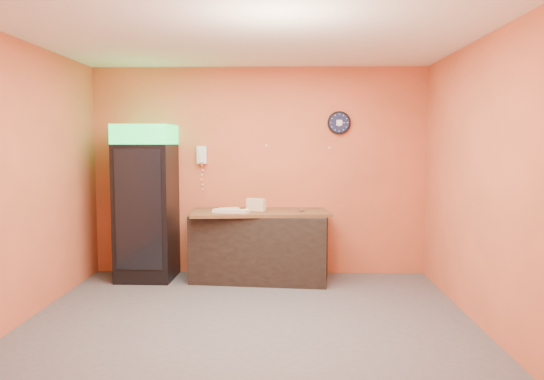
{
  "coord_description": "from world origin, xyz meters",
  "views": [
    {
      "loc": [
        0.36,
        -5.18,
        1.78
      ],
      "look_at": [
        0.21,
        0.6,
        1.27
      ],
      "focal_mm": 35.0,
      "sensor_mm": 36.0,
      "label": 1
    }
  ],
  "objects": [
    {
      "name": "floor",
      "position": [
        0.0,
        0.0,
        0.0
      ],
      "size": [
        4.5,
        4.5,
        0.0
      ],
      "primitive_type": "plane",
      "color": "#47474C",
      "rests_on": "ground"
    },
    {
      "name": "butcher_paper",
      "position": [
        0.03,
        1.61,
        0.89
      ],
      "size": [
        1.82,
        0.95,
        0.04
      ],
      "primitive_type": "cube",
      "rotation": [
        0.0,
        0.0,
        0.09
      ],
      "color": "brown",
      "rests_on": "prep_counter"
    },
    {
      "name": "sub_roll_stack",
      "position": [
        -0.02,
        1.63,
        0.99
      ],
      "size": [
        0.26,
        0.18,
        0.16
      ],
      "rotation": [
        0.0,
        0.0,
        -0.44
      ],
      "color": "beige",
      "rests_on": "butcher_paper"
    },
    {
      "name": "back_wall",
      "position": [
        0.0,
        2.0,
        1.4
      ],
      "size": [
        4.5,
        0.02,
        2.8
      ],
      "primitive_type": "cube",
      "color": "#E46540",
      "rests_on": "floor"
    },
    {
      "name": "wrapped_sandwich_right",
      "position": [
        -0.37,
        1.65,
        0.92
      ],
      "size": [
        0.27,
        0.19,
        0.04
      ],
      "primitive_type": "cube",
      "rotation": [
        0.0,
        0.0,
        0.4
      ],
      "color": "silver",
      "rests_on": "butcher_paper"
    },
    {
      "name": "wall_phone",
      "position": [
        -0.77,
        1.95,
        1.62
      ],
      "size": [
        0.13,
        0.11,
        0.24
      ],
      "color": "white",
      "rests_on": "back_wall"
    },
    {
      "name": "left_wall",
      "position": [
        -2.25,
        0.0,
        1.4
      ],
      "size": [
        0.02,
        4.0,
        2.8
      ],
      "primitive_type": "cube",
      "color": "#E46540",
      "rests_on": "floor"
    },
    {
      "name": "wrapped_sandwich_mid",
      "position": [
        -0.24,
        1.41,
        0.93
      ],
      "size": [
        0.31,
        0.22,
        0.04
      ],
      "primitive_type": "cube",
      "rotation": [
        0.0,
        0.0,
        -0.41
      ],
      "color": "silver",
      "rests_on": "butcher_paper"
    },
    {
      "name": "wrapped_sandwich_left",
      "position": [
        -0.4,
        1.42,
        0.93
      ],
      "size": [
        0.33,
        0.19,
        0.04
      ],
      "primitive_type": "cube",
      "rotation": [
        0.0,
        0.0,
        -0.23
      ],
      "color": "silver",
      "rests_on": "butcher_paper"
    },
    {
      "name": "beverage_cooler",
      "position": [
        -1.46,
        1.6,
        0.99
      ],
      "size": [
        0.72,
        0.74,
        2.02
      ],
      "rotation": [
        0.0,
        0.0,
        -0.03
      ],
      "color": "black",
      "rests_on": "floor"
    },
    {
      "name": "kitchen_tool",
      "position": [
        -0.01,
        1.64,
        0.94
      ],
      "size": [
        0.07,
        0.07,
        0.07
      ],
      "primitive_type": "cylinder",
      "color": "silver",
      "rests_on": "butcher_paper"
    },
    {
      "name": "right_wall",
      "position": [
        2.25,
        0.0,
        1.4
      ],
      "size": [
        0.02,
        4.0,
        2.8
      ],
      "primitive_type": "cube",
      "color": "#E46540",
      "rests_on": "floor"
    },
    {
      "name": "wall_clock",
      "position": [
        1.07,
        1.97,
        2.05
      ],
      "size": [
        0.31,
        0.06,
        0.31
      ],
      "color": "black",
      "rests_on": "back_wall"
    },
    {
      "name": "ceiling",
      "position": [
        0.0,
        0.0,
        2.8
      ],
      "size": [
        4.5,
        4.0,
        0.02
      ],
      "primitive_type": "cube",
      "color": "white",
      "rests_on": "back_wall"
    },
    {
      "name": "prep_counter",
      "position": [
        0.03,
        1.61,
        0.43
      ],
      "size": [
        1.8,
        0.94,
        0.87
      ],
      "primitive_type": "cube",
      "rotation": [
        0.0,
        0.0,
        -0.1
      ],
      "color": "black",
      "rests_on": "floor"
    }
  ]
}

